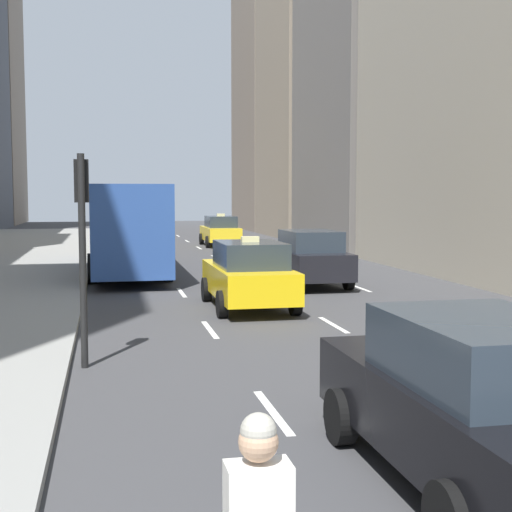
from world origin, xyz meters
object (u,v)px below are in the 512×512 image
sedan_black_near (309,258)px  city_bus (127,225)px  traffic_light_pole (82,225)px  taxi_lead (249,274)px  taxi_third (220,231)px  sedan_silver_behind (475,400)px

sedan_black_near → city_bus: (-5.61, 5.24, 0.88)m
city_bus → traffic_light_pole: bearing=-94.3°
taxi_lead → sedan_black_near: 5.02m
taxi_third → sedan_silver_behind: (-2.80, -34.08, 0.01)m
sedan_black_near → city_bus: city_bus is taller
sedan_black_near → traffic_light_pole: (-6.75, -9.74, 1.50)m
taxi_third → sedan_silver_behind: 34.20m
city_bus → traffic_light_pole: size_ratio=3.22×
taxi_lead → city_bus: size_ratio=0.38×
taxi_third → traffic_light_pole: (-6.75, -28.12, 1.53)m
sedan_silver_behind → sedan_black_near: bearing=79.9°
traffic_light_pole → taxi_lead: bearing=54.7°
sedan_black_near → city_bus: size_ratio=0.38×
taxi_third → taxi_lead: bearing=-97.1°
taxi_lead → sedan_silver_behind: taxi_lead is taller
taxi_lead → sedan_silver_behind: (-0.00, -11.55, 0.01)m
taxi_third → city_bus: 14.31m
taxi_third → traffic_light_pole: traffic_light_pole is taller
sedan_silver_behind → city_bus: (-2.81, 20.95, 0.90)m
taxi_third → city_bus: size_ratio=0.38×
city_bus → sedan_silver_behind: bearing=-82.4°
traffic_light_pole → sedan_black_near: bearing=55.3°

